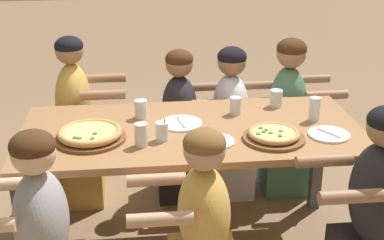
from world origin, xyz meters
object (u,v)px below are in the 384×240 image
Objects in this scene: drinking_glass_c at (141,136)px; drinking_glass_e at (314,111)px; drinking_glass_d at (235,107)px; diner_far_center at (180,132)px; pizza_board_second at (90,134)px; empty_plate_c at (329,134)px; empty_plate_b at (216,141)px; diner_far_midright at (230,128)px; empty_plate_a at (181,123)px; diner_far_right at (287,123)px; pizza_board_main at (274,135)px; diner_near_right at (371,228)px; cocktail_glass_blue at (162,132)px; drinking_glass_b at (276,99)px; diner_far_left at (77,130)px; drinking_glass_a at (141,110)px.

drinking_glass_c is 0.88× the size of drinking_glass_e.
diner_far_center is (-0.29, 0.47, -0.36)m from drinking_glass_d.
pizza_board_second is 1.28m from empty_plate_c.
drinking_glass_e is 1.02m from diner_far_center.
diner_far_midright is (0.24, 0.86, -0.31)m from empty_plate_b.
empty_plate_a is 0.68m from diner_far_center.
diner_far_right is (1.03, 0.86, -0.33)m from drinking_glass_c.
empty_plate_a is at bearing 121.80° from empty_plate_b.
diner_far_center is at bearing 72.13° from drinking_glass_c.
pizza_board_main is 0.67m from diner_near_right.
diner_far_center is at bearing 97.70° from empty_plate_b.
diner_far_midright reaches higher than cocktail_glass_blue.
drinking_glass_c is 0.97m from diner_far_center.
empty_plate_a is at bearing -159.80° from drinking_glass_b.
drinking_glass_c is 1.12m from diner_far_midright.
diner_far_left is at bearing -90.00° from diner_far_center.
diner_far_midright is (-0.37, 0.62, -0.36)m from drinking_glass_e.
empty_plate_a is 0.22× the size of diner_far_center.
diner_near_right is 1.06× the size of diner_far_center.
diner_near_right reaches higher than diner_far_midright.
drinking_glass_e is at bearing 38.47° from pizza_board_main.
pizza_board_second is at bearing -60.00° from diner_far_right.
drinking_glass_b is at bearing 14.43° from diner_near_right.
drinking_glass_d is at bearing 31.39° from diner_near_right.
empty_plate_a is 0.82m from empty_plate_c.
drinking_glass_d is (0.45, 0.33, 0.00)m from cocktail_glass_blue.
diner_far_right reaches higher than drinking_glass_d.
cocktail_glass_blue is at bearing 177.70° from empty_plate_c.
drinking_glass_e is at bearing -8.58° from drinking_glass_a.
cocktail_glass_blue is at bearing -32.90° from diner_far_midright.
drinking_glass_b is 0.55m from diner_far_midright.
diner_far_center is at bearing 60.21° from drinking_glass_a.
drinking_glass_e is (0.77, -0.03, 0.06)m from empty_plate_a.
empty_plate_b is at bearing -11.56° from cocktail_glass_blue.
drinking_glass_b is 0.29m from drinking_glass_d.
diner_far_center is at bearing 78.28° from cocktail_glass_blue.
diner_far_midright is at bearing 37.19° from drinking_glass_a.
pizza_board_main is at bearing -5.36° from cocktail_glass_blue.
diner_far_left is 1.05× the size of diner_far_right.
drinking_glass_d is at bearing 64.58° from diner_far_left.
empty_plate_b and empty_plate_c have the same top height.
diner_far_right is (0.80, 0.60, -0.28)m from empty_plate_a.
empty_plate_c is (0.62, 0.02, -0.00)m from empty_plate_b.
pizza_board_main is 0.50m from drinking_glass_b.
empty_plate_b is at bearing -114.07° from drinking_glass_d.
diner_far_right is (0.19, 0.37, -0.32)m from drinking_glass_b.
drinking_glass_a is 1.04× the size of drinking_glass_b.
diner_far_right is 1.05× the size of diner_far_center.
drinking_glass_c reaches higher than drinking_glass_d.
empty_plate_c is 1.69m from diner_far_left.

